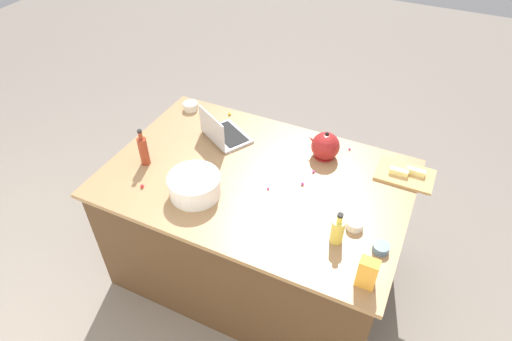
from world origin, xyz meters
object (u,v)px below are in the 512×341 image
Objects in this scene: laptop at (222,133)px; ramekin_wide at (381,248)px; mixing_bowl_large at (195,185)px; bottle_oil at (338,230)px; candy_bag at (367,273)px; butter_stick_left at (416,172)px; ramekin_small at (355,224)px; kettle at (325,146)px; bottle_soy at (144,150)px; butter_stick_right at (399,172)px; ramekin_medium at (191,106)px; cutting_board at (405,175)px.

laptop is 1.27m from ramekin_wide.
bottle_oil is at bearing -179.05° from mixing_bowl_large.
bottle_oil is (-0.95, 0.52, 0.03)m from laptop.
bottle_oil is 0.28m from candy_bag.
butter_stick_left reaches higher than ramekin_small.
kettle is at bearing -50.24° from ramekin_wide.
laptop is 1.36m from candy_bag.
candy_bag is (-0.20, 0.20, 0.01)m from bottle_oil.
bottle_oil is at bearing 175.90° from bottle_soy.
mixing_bowl_large is at bearing 32.51° from butter_stick_right.
candy_bag is at bearing 148.78° from ramekin_medium.
bottle_oil is 0.58× the size of cutting_board.
bottle_oil is at bearing 8.19° from ramekin_wide.
mixing_bowl_large reaches higher than ramekin_small.
kettle is (-0.67, -0.12, 0.03)m from laptop.
cutting_board is 0.06m from butter_stick_left.
kettle is at bearing 174.55° from ramekin_medium.
bottle_oil reaches higher than cutting_board.
butter_stick_left is at bearing -111.49° from ramekin_small.
cutting_board is at bearing -91.60° from candy_bag.
candy_bag is (-1.15, 0.71, 0.04)m from laptop.
bottle_oil is 1.78× the size of butter_stick_right.
mixing_bowl_large is at bearing 166.20° from bottle_soy.
laptop reaches higher than butter_stick_left.
butter_stick_left is at bearing 178.21° from ramekin_medium.
bottle_oil is 0.78× the size of bottle_soy.
bottle_soy is at bearing 21.02° from cutting_board.
candy_bag is (-1.47, 0.29, -0.02)m from bottle_soy.
candy_bag is at bearing 90.94° from butter_stick_right.
mixing_bowl_large is (-0.11, 0.53, 0.02)m from laptop.
butter_stick_right is (-1.45, -0.55, -0.07)m from bottle_soy.
laptop reaches higher than ramekin_medium.
mixing_bowl_large is 3.64× the size of ramekin_wide.
bottle_soy is 1.33m from ramekin_small.
butter_stick_right is (0.09, 0.05, 0.00)m from butter_stick_left.
kettle is at bearing -130.84° from mixing_bowl_large.
kettle reaches higher than butter_stick_right.
candy_bag is at bearing 119.98° from kettle.
laptop is 1.50× the size of bottle_soy.
laptop is 3.55× the size of ramekin_medium.
laptop is 1.24× the size of mixing_bowl_large.
laptop reaches higher than kettle.
butter_stick_right is 1.31× the size of ramekin_wide.
mixing_bowl_large is 1.32m from butter_stick_left.
cutting_board is 1.56m from ramekin_medium.
candy_bag is (0.02, 0.86, 0.08)m from cutting_board.
butter_stick_right is at bearing -159.26° from bottle_soy.
bottle_soy is 2.74× the size of ramekin_small.
kettle is 0.56m from butter_stick_left.
mixing_bowl_large is 1.80× the size of candy_bag.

